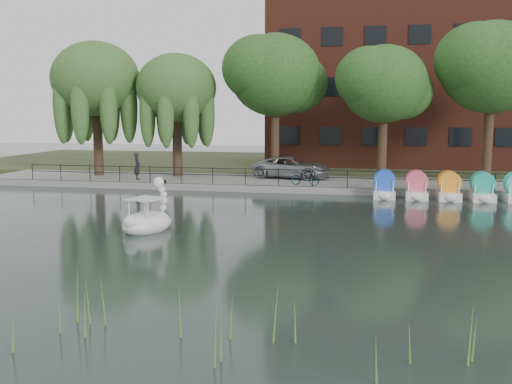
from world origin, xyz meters
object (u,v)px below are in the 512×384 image
(minivan, at_px, (292,166))
(pedestrian, at_px, (137,164))
(bicycle, at_px, (305,177))
(swan_boat, at_px, (148,219))

(minivan, distance_m, pedestrian, 9.98)
(bicycle, height_order, swan_boat, swan_boat)
(bicycle, xyz_separation_m, pedestrian, (-10.84, 0.66, 0.49))
(minivan, relative_size, bicycle, 3.40)
(bicycle, relative_size, pedestrian, 0.87)
(pedestrian, height_order, swan_boat, pedestrian)
(bicycle, relative_size, swan_boat, 0.62)
(swan_boat, bearing_deg, bicycle, 84.13)
(bicycle, distance_m, swan_boat, 13.28)
(minivan, bearing_deg, swan_boat, 178.22)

